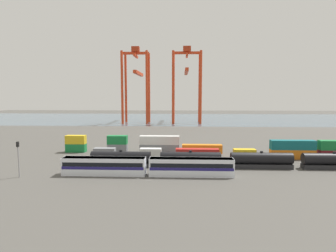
# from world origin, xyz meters

# --- Properties ---
(ground_plane) EXTENTS (420.00, 420.00, 0.00)m
(ground_plane) POSITION_xyz_m (0.00, 40.00, 0.00)
(ground_plane) COLOR #4C4944
(harbour_water) EXTENTS (400.00, 110.00, 0.01)m
(harbour_water) POSITION_xyz_m (0.00, 133.60, 0.00)
(harbour_water) COLOR #475B6B
(harbour_water) RESTS_ON ground_plane
(passenger_train) EXTENTS (37.53, 3.14, 3.90)m
(passenger_train) POSITION_xyz_m (-10.88, -20.69, 2.14)
(passenger_train) COLOR silver
(passenger_train) RESTS_ON ground_plane
(freight_tank_row) EXTENTS (83.00, 2.71, 4.17)m
(freight_tank_row) POSITION_xyz_m (15.90, -13.35, 1.94)
(freight_tank_row) COLOR #232326
(freight_tank_row) RESTS_ON ground_plane
(signal_mast) EXTENTS (0.36, 0.60, 7.72)m
(signal_mast) POSITION_xyz_m (-38.30, -23.31, 5.00)
(signal_mast) COLOR gray
(signal_mast) RESTS_ON ground_plane
(shipping_container_0) EXTENTS (6.04, 2.44, 2.60)m
(shipping_container_0) POSITION_xyz_m (-25.23, -2.52, 1.30)
(shipping_container_0) COLOR slate
(shipping_container_0) RESTS_ON ground_plane
(shipping_container_1) EXTENTS (6.04, 2.44, 2.60)m
(shipping_container_1) POSITION_xyz_m (-12.07, -2.52, 1.30)
(shipping_container_1) COLOR silver
(shipping_container_1) RESTS_ON ground_plane
(shipping_container_2) EXTENTS (12.10, 2.44, 2.60)m
(shipping_container_2) POSITION_xyz_m (1.09, -2.52, 1.30)
(shipping_container_2) COLOR #AD211C
(shipping_container_2) RESTS_ON ground_plane
(shipping_container_3) EXTENTS (6.04, 2.44, 2.60)m
(shipping_container_3) POSITION_xyz_m (14.26, -2.52, 1.30)
(shipping_container_3) COLOR gold
(shipping_container_3) RESTS_ON ground_plane
(shipping_container_4) EXTENTS (12.10, 2.44, 2.60)m
(shipping_container_4) POSITION_xyz_m (27.42, -2.52, 1.30)
(shipping_container_4) COLOR orange
(shipping_container_4) RESTS_ON ground_plane
(shipping_container_5) EXTENTS (12.10, 2.44, 2.60)m
(shipping_container_5) POSITION_xyz_m (27.42, -2.52, 3.90)
(shipping_container_5) COLOR #146066
(shipping_container_5) RESTS_ON shipping_container_4
(shipping_container_8) EXTENTS (6.04, 2.44, 2.60)m
(shipping_container_8) POSITION_xyz_m (-36.07, 4.33, 1.30)
(shipping_container_8) COLOR #197538
(shipping_container_8) RESTS_ON ground_plane
(shipping_container_9) EXTENTS (6.04, 2.44, 2.60)m
(shipping_container_9) POSITION_xyz_m (-36.07, 4.33, 3.90)
(shipping_container_9) COLOR gold
(shipping_container_9) RESTS_ON shipping_container_8
(shipping_container_10) EXTENTS (6.04, 2.44, 2.60)m
(shipping_container_10) POSITION_xyz_m (-23.06, 4.33, 1.30)
(shipping_container_10) COLOR slate
(shipping_container_10) RESTS_ON ground_plane
(shipping_container_11) EXTENTS (6.04, 2.44, 2.60)m
(shipping_container_11) POSITION_xyz_m (-23.06, 4.33, 3.90)
(shipping_container_11) COLOR #197538
(shipping_container_11) RESTS_ON shipping_container_10
(shipping_container_12) EXTENTS (12.10, 2.44, 2.60)m
(shipping_container_12) POSITION_xyz_m (-10.05, 4.33, 1.30)
(shipping_container_12) COLOR slate
(shipping_container_12) RESTS_ON ground_plane
(shipping_container_13) EXTENTS (12.10, 2.44, 2.60)m
(shipping_container_13) POSITION_xyz_m (-10.05, 4.33, 3.90)
(shipping_container_13) COLOR silver
(shipping_container_13) RESTS_ON shipping_container_12
(shipping_container_14) EXTENTS (12.10, 2.44, 2.60)m
(shipping_container_14) POSITION_xyz_m (2.96, 4.33, 1.30)
(shipping_container_14) COLOR orange
(shipping_container_14) RESTS_ON ground_plane
(gantry_crane_west) EXTENTS (16.85, 35.56, 47.75)m
(gantry_crane_west) POSITION_xyz_m (-31.87, 101.74, 28.39)
(gantry_crane_west) COLOR red
(gantry_crane_west) RESTS_ON ground_plane
(gantry_crane_central) EXTENTS (18.43, 37.89, 47.76)m
(gantry_crane_central) POSITION_xyz_m (0.22, 102.27, 28.75)
(gantry_crane_central) COLOR red
(gantry_crane_central) RESTS_ON ground_plane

